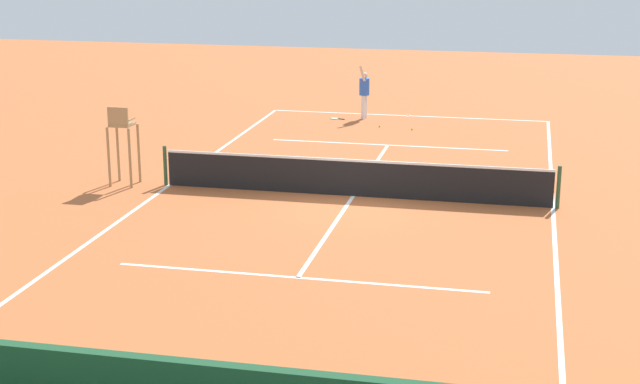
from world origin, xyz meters
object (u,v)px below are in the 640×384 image
object	(u,v)px
tennis_net	(353,177)
tennis_ball_near	(412,129)
tennis_ball_far	(380,126)
tennis_racket	(335,118)
umpire_chair	(122,137)
tennis_player	(364,90)

from	to	relation	value
tennis_net	tennis_ball_near	world-z (taller)	tennis_net
tennis_net	tennis_ball_far	xyz separation A→B (m)	(0.69, -8.78, -0.47)
tennis_racket	tennis_ball_near	size ratio (longest dim) A/B	8.88
tennis_racket	umpire_chair	bearing A→B (deg)	69.78
tennis_player	umpire_chair	bearing A→B (deg)	65.54
tennis_player	tennis_ball_far	size ratio (longest dim) A/B	29.18
tennis_net	tennis_player	xyz separation A→B (m)	(1.48, -10.17, 0.51)
tennis_net	umpire_chair	size ratio (longest dim) A/B	4.81
tennis_net	tennis_racket	distance (m)	10.20
tennis_ball_far	umpire_chair	bearing A→B (deg)	58.50
umpire_chair	tennis_player	xyz separation A→B (m)	(-4.72, -10.38, -0.30)
tennis_net	tennis_ball_near	bearing A→B (deg)	-93.10
tennis_ball_far	tennis_ball_near	bearing A→B (deg)	167.66
tennis_ball_far	tennis_racket	bearing A→B (deg)	-31.57
tennis_net	tennis_racket	bearing A→B (deg)	-75.90
tennis_net	tennis_racket	size ratio (longest dim) A/B	17.57
tennis_player	tennis_racket	distance (m)	1.45
tennis_net	tennis_ball_far	size ratio (longest dim) A/B	156.06
tennis_player	tennis_ball_near	distance (m)	2.73
tennis_net	tennis_player	distance (m)	10.29
tennis_player	tennis_racket	world-z (taller)	tennis_player
tennis_net	tennis_player	size ratio (longest dim) A/B	5.35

